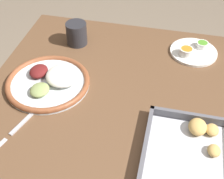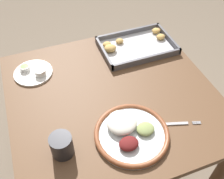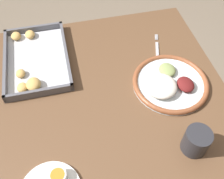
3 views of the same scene
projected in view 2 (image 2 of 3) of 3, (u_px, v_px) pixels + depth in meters
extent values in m
plane|color=#7A6B59|center=(112.00, 171.00, 1.72)|extent=(8.00, 8.00, 0.00)
cube|color=brown|center=(112.00, 96.00, 1.18)|extent=(0.91, 0.88, 0.03)
cylinder|color=brown|center=(29.00, 110.00, 1.61)|extent=(0.06, 0.06, 0.72)
cylinder|color=brown|center=(147.00, 78.00, 1.80)|extent=(0.06, 0.06, 0.72)
cylinder|color=silver|center=(132.00, 135.00, 1.02)|extent=(0.29, 0.29, 0.01)
torus|color=brown|center=(132.00, 134.00, 1.01)|extent=(0.29, 0.29, 0.02)
ellipsoid|color=white|center=(122.00, 122.00, 1.02)|extent=(0.12, 0.12, 0.04)
ellipsoid|color=maroon|center=(129.00, 144.00, 0.96)|extent=(0.07, 0.06, 0.03)
ellipsoid|color=#8C9E5B|center=(145.00, 129.00, 1.01)|extent=(0.07, 0.06, 0.02)
cube|color=#B2B2B7|center=(168.00, 124.00, 1.05)|extent=(0.16, 0.06, 0.00)
cylinder|color=#B2B2B7|center=(197.00, 124.00, 1.05)|extent=(0.03, 0.01, 0.00)
cylinder|color=#B2B2B7|center=(197.00, 123.00, 1.06)|extent=(0.03, 0.01, 0.00)
cylinder|color=#B2B2B7|center=(196.00, 122.00, 1.06)|extent=(0.03, 0.01, 0.00)
cylinder|color=#B2B2B7|center=(196.00, 122.00, 1.06)|extent=(0.03, 0.01, 0.00)
cylinder|color=white|center=(33.00, 73.00, 1.26)|extent=(0.18, 0.18, 0.01)
cylinder|color=silver|center=(25.00, 68.00, 1.26)|extent=(0.05, 0.05, 0.02)
cylinder|color=#51992D|center=(24.00, 67.00, 1.25)|extent=(0.04, 0.04, 0.01)
cylinder|color=silver|center=(40.00, 72.00, 1.23)|extent=(0.05, 0.05, 0.03)
cylinder|color=#C67F23|center=(40.00, 70.00, 1.22)|extent=(0.04, 0.04, 0.01)
cube|color=#595960|center=(137.00, 48.00, 1.39)|extent=(0.38, 0.26, 0.01)
cube|color=silver|center=(137.00, 47.00, 1.39)|extent=(0.35, 0.24, 0.00)
cube|color=#595960|center=(147.00, 59.00, 1.30)|extent=(0.38, 0.01, 0.03)
cube|color=#595960|center=(128.00, 32.00, 1.46)|extent=(0.38, 0.01, 0.03)
cube|color=#595960|center=(104.00, 53.00, 1.34)|extent=(0.01, 0.26, 0.03)
cube|color=#595960|center=(168.00, 38.00, 1.43)|extent=(0.01, 0.26, 0.03)
ellipsoid|color=tan|center=(156.00, 31.00, 1.47)|extent=(0.05, 0.04, 0.03)
ellipsoid|color=tan|center=(107.00, 44.00, 1.38)|extent=(0.05, 0.04, 0.03)
ellipsoid|color=tan|center=(120.00, 41.00, 1.41)|extent=(0.04, 0.04, 0.02)
ellipsoid|color=tan|center=(110.00, 48.00, 1.35)|extent=(0.06, 0.05, 0.04)
ellipsoid|color=tan|center=(161.00, 37.00, 1.43)|extent=(0.05, 0.04, 0.03)
cylinder|color=#28282D|center=(62.00, 145.00, 0.94)|extent=(0.08, 0.08, 0.09)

